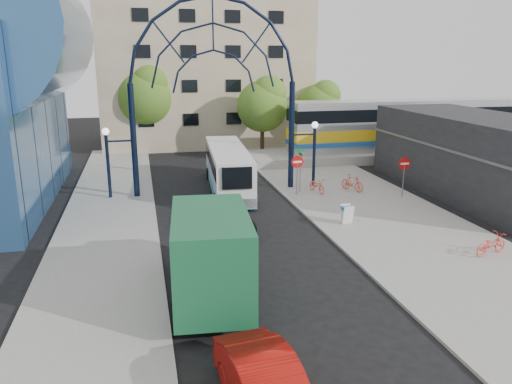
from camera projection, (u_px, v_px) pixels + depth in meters
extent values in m
plane|color=black|center=(272.00, 286.00, 19.11)|extent=(120.00, 120.00, 0.00)
cube|color=gray|center=(408.00, 233.00, 24.61)|extent=(8.00, 56.00, 0.12)
cube|color=gray|center=(105.00, 243.00, 23.31)|extent=(5.00, 50.00, 0.12)
cylinder|color=black|center=(134.00, 142.00, 30.27)|extent=(0.36, 0.36, 7.00)
cylinder|color=black|center=(291.00, 136.00, 32.47)|extent=(0.36, 0.36, 7.00)
cylinder|color=black|center=(108.00, 168.00, 30.31)|extent=(0.20, 0.20, 4.00)
cylinder|color=black|center=(314.00, 158.00, 33.21)|extent=(0.20, 0.20, 4.00)
sphere|color=white|center=(106.00, 131.00, 29.74)|extent=(0.44, 0.44, 0.44)
sphere|color=white|center=(315.00, 125.00, 32.63)|extent=(0.44, 0.44, 0.44)
cylinder|color=slate|center=(297.00, 178.00, 31.13)|extent=(0.06, 0.06, 2.20)
cylinder|color=red|center=(297.00, 162.00, 30.87)|extent=(0.80, 0.04, 0.80)
cube|color=white|center=(298.00, 162.00, 30.85)|extent=(0.55, 0.02, 0.12)
cylinder|color=slate|center=(403.00, 180.00, 30.61)|extent=(0.06, 0.06, 2.20)
cylinder|color=red|center=(405.00, 164.00, 30.35)|extent=(0.76, 0.04, 0.76)
cube|color=white|center=(405.00, 164.00, 30.32)|extent=(0.55, 0.02, 0.12)
cylinder|color=slate|center=(300.00, 170.00, 31.71)|extent=(0.05, 0.05, 2.80)
cube|color=#146626|center=(301.00, 150.00, 31.37)|extent=(0.70, 0.03, 0.18)
cube|color=#146626|center=(301.00, 154.00, 31.43)|extent=(0.03, 0.70, 0.18)
cube|color=white|center=(348.00, 215.00, 25.63)|extent=(0.55, 0.26, 0.99)
cube|color=white|center=(346.00, 213.00, 25.96)|extent=(0.55, 0.26, 0.99)
cube|color=#1E59A5|center=(347.00, 208.00, 25.72)|extent=(0.55, 0.42, 0.14)
cube|color=black|center=(477.00, 156.00, 31.38)|extent=(6.00, 16.00, 5.00)
cube|color=tan|center=(203.00, 73.00, 50.65)|extent=(20.00, 12.00, 14.00)
cube|color=gray|center=(426.00, 152.00, 44.08)|extent=(32.00, 5.00, 0.80)
cube|color=#B7B7BC|center=(429.00, 124.00, 43.43)|extent=(25.00, 3.00, 4.20)
cube|color=gold|center=(428.00, 131.00, 43.59)|extent=(25.10, 3.05, 0.90)
cube|color=black|center=(430.00, 112.00, 43.17)|extent=(25.05, 3.05, 1.00)
cube|color=#1E59A5|center=(428.00, 139.00, 43.77)|extent=(25.10, 3.05, 0.35)
cylinder|color=#382314|center=(262.00, 141.00, 44.55)|extent=(0.36, 0.36, 2.52)
sphere|color=#34631A|center=(262.00, 106.00, 43.75)|extent=(4.48, 4.48, 4.48)
sphere|color=#34631A|center=(269.00, 93.00, 43.29)|extent=(3.08, 3.08, 3.08)
cylinder|color=#382314|center=(147.00, 136.00, 46.07)|extent=(0.36, 0.36, 2.88)
sphere|color=#34631A|center=(145.00, 98.00, 45.16)|extent=(5.12, 5.12, 5.12)
sphere|color=#34631A|center=(150.00, 83.00, 44.65)|extent=(3.52, 3.52, 3.52)
cylinder|color=#382314|center=(318.00, 136.00, 47.77)|extent=(0.36, 0.36, 2.34)
sphere|color=#34631A|center=(319.00, 106.00, 47.03)|extent=(4.16, 4.16, 4.16)
sphere|color=#34631A|center=(325.00, 95.00, 46.59)|extent=(2.86, 2.86, 2.86)
cube|color=silver|center=(228.00, 167.00, 32.52)|extent=(3.03, 10.32, 2.57)
cube|color=#4FA6B1|center=(228.00, 183.00, 32.80)|extent=(3.05, 10.33, 0.62)
cube|color=black|center=(228.00, 159.00, 32.39)|extent=(3.06, 10.12, 0.80)
cube|color=black|center=(237.00, 178.00, 27.48)|extent=(1.68, 0.25, 1.24)
cube|color=black|center=(221.00, 155.00, 37.38)|extent=(2.13, 0.32, 1.42)
cylinder|color=black|center=(209.00, 174.00, 35.67)|extent=(0.31, 0.87, 0.85)
cylinder|color=black|center=(239.00, 173.00, 35.99)|extent=(0.31, 0.87, 0.85)
cylinder|color=black|center=(216.00, 200.00, 29.06)|extent=(0.31, 0.87, 0.85)
cylinder|color=black|center=(253.00, 199.00, 29.38)|extent=(0.31, 0.87, 0.85)
cube|color=black|center=(208.00, 245.00, 20.03)|extent=(2.64, 2.74, 2.32)
cube|color=black|center=(206.00, 224.00, 21.12)|extent=(2.11, 0.30, 1.05)
cube|color=#175A35|center=(211.00, 256.00, 16.79)|extent=(2.96, 5.05, 2.95)
cylinder|color=black|center=(178.00, 265.00, 19.74)|extent=(0.36, 1.03, 1.01)
cylinder|color=black|center=(239.00, 262.00, 20.06)|extent=(0.36, 1.03, 1.01)
cylinder|color=black|center=(176.00, 317.00, 15.81)|extent=(0.36, 1.03, 1.01)
cylinder|color=black|center=(252.00, 311.00, 16.13)|extent=(0.36, 1.03, 1.01)
imported|color=black|center=(229.00, 219.00, 24.96)|extent=(2.35, 4.81, 1.32)
imported|color=#FF4733|center=(317.00, 185.00, 31.89)|extent=(0.96, 1.82, 0.91)
imported|color=red|center=(352.00, 183.00, 32.15)|extent=(1.25, 1.80, 1.06)
imported|color=#F73A31|center=(491.00, 244.00, 21.74)|extent=(1.89, 1.05, 0.94)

